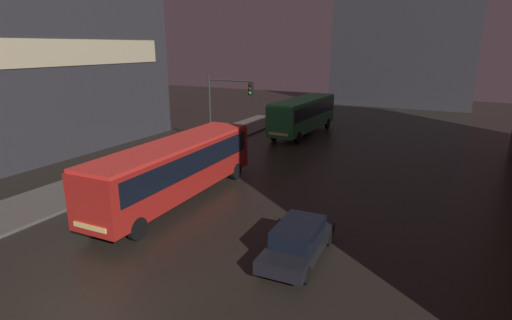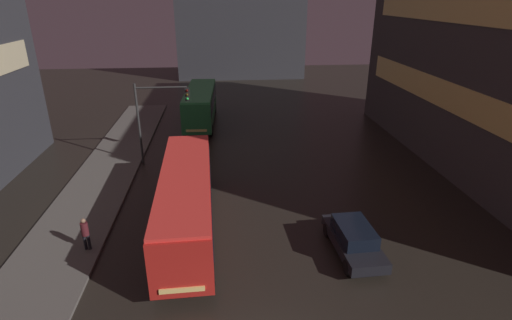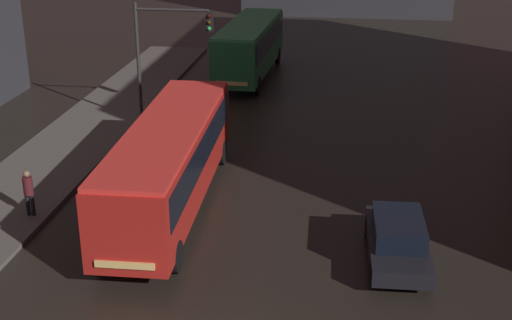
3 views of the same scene
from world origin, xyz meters
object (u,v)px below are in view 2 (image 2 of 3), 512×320
Objects in this scene: pedestrian_near at (85,232)px; traffic_light_main at (157,110)px; car_taxi at (354,238)px; bus_far at (200,103)px; bus_near at (186,195)px.

pedestrian_near is 0.28× the size of traffic_light_main.
bus_far is at bearing -72.28° from car_taxi.
car_taxi is 0.77× the size of traffic_light_main.
car_taxi is (7.79, -21.31, -1.27)m from bus_far.
traffic_light_main reaches higher than bus_far.
car_taxi is 15.96m from traffic_light_main.
traffic_light_main is (-10.31, 11.75, 3.25)m from car_taxi.
bus_far is 10.08m from traffic_light_main.
bus_far is 1.76× the size of traffic_light_main.
traffic_light_main is at bearing -76.35° from bus_near.
bus_near is at bearing 92.14° from bus_far.
bus_near is at bearing -74.62° from traffic_light_main.
bus_near is 8.39m from car_taxi.
traffic_light_main is (-2.51, -9.56, 1.98)m from bus_far.
bus_near is 4.93m from pedestrian_near.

